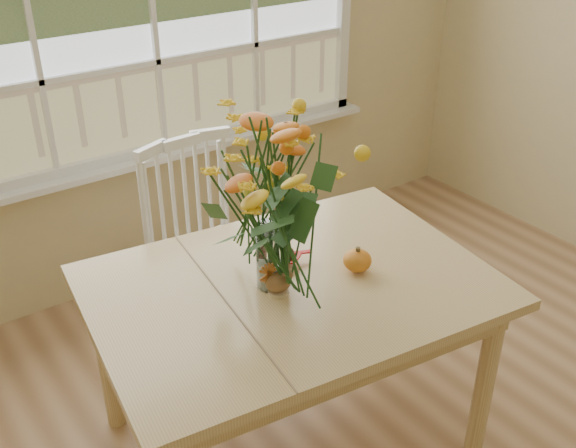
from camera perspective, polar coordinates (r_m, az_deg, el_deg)
wall_back at (r=3.30m, az=-11.62°, el=16.81°), size 4.00×0.02×2.70m
dining_table at (r=2.37m, az=0.28°, el=-6.78°), size 1.47×1.13×0.73m
windsor_chair at (r=2.96m, az=-7.43°, el=-1.25°), size 0.47×0.45×0.96m
flower_vase at (r=2.13m, az=-1.50°, el=2.54°), size 0.48×0.48×0.58m
pumpkin at (r=2.37m, az=5.89°, el=-3.18°), size 0.10×0.10×0.08m
turkey_figurine at (r=2.24m, az=-0.83°, el=-4.97°), size 0.10×0.09×0.11m
dark_gourd at (r=2.41m, az=-0.25°, el=-2.67°), size 0.12×0.07×0.06m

